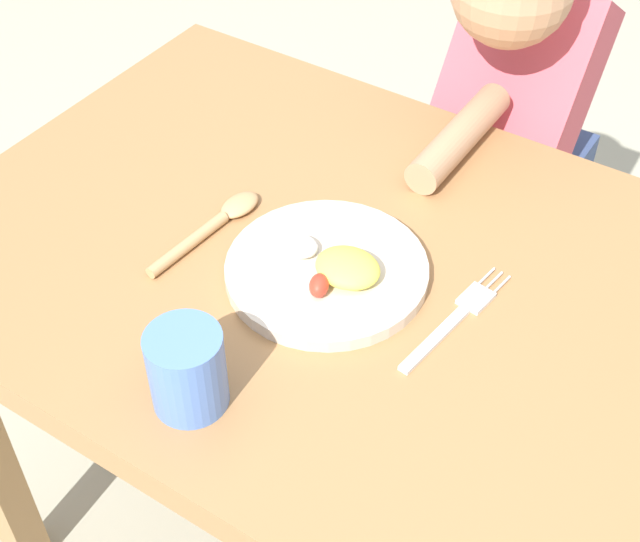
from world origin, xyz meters
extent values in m
cube|color=#A17144|center=(0.00, 0.00, 0.69)|extent=(1.09, 0.72, 0.04)
cube|color=#9D764B|center=(-0.48, 0.29, 0.33)|extent=(0.05, 0.05, 0.67)
cylinder|color=beige|center=(-0.03, -0.03, 0.72)|extent=(0.24, 0.24, 0.02)
ellipsoid|color=#EBE451|center=(0.00, -0.03, 0.74)|extent=(0.08, 0.07, 0.03)
ellipsoid|color=red|center=(-0.01, -0.07, 0.74)|extent=(0.03, 0.04, 0.02)
ellipsoid|color=silver|center=(-0.07, -0.03, 0.74)|extent=(0.05, 0.04, 0.02)
cube|color=silver|center=(0.13, -0.05, 0.72)|extent=(0.03, 0.12, 0.01)
cube|color=silver|center=(0.14, 0.03, 0.72)|extent=(0.04, 0.04, 0.01)
cylinder|color=silver|center=(0.15, 0.07, 0.72)|extent=(0.01, 0.04, 0.00)
cylinder|color=silver|center=(0.14, 0.07, 0.72)|extent=(0.01, 0.04, 0.00)
cylinder|color=silver|center=(0.13, 0.07, 0.72)|extent=(0.01, 0.04, 0.00)
cylinder|color=tan|center=(-0.20, -0.08, 0.72)|extent=(0.03, 0.13, 0.02)
ellipsoid|color=tan|center=(-0.19, 0.01, 0.72)|extent=(0.04, 0.06, 0.01)
cylinder|color=#547ED2|center=(-0.05, -0.26, 0.76)|extent=(0.08, 0.08, 0.10)
cube|color=#374A75|center=(-0.01, 0.56, 0.29)|extent=(0.22, 0.14, 0.57)
cube|color=#CC4C59|center=(-0.01, 0.48, 0.70)|extent=(0.21, 0.27, 0.33)
cylinder|color=tan|center=(-0.01, 0.28, 0.74)|extent=(0.05, 0.23, 0.05)
camera|label=1|loc=(0.39, -0.69, 1.48)|focal=51.20mm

